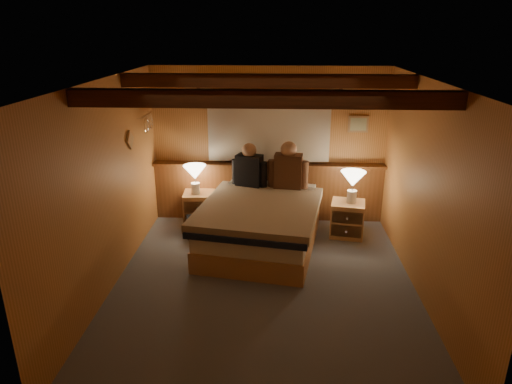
# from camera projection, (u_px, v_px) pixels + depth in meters

# --- Properties ---
(floor) EXTENTS (4.20, 4.20, 0.00)m
(floor) POSITION_uv_depth(u_px,v_px,m) (264.00, 284.00, 5.51)
(floor) COLOR #4E555D
(floor) RESTS_ON ground
(ceiling) EXTENTS (4.20, 4.20, 0.00)m
(ceiling) POSITION_uv_depth(u_px,v_px,m) (265.00, 81.00, 4.70)
(ceiling) COLOR #D89851
(ceiling) RESTS_ON wall_back
(wall_back) EXTENTS (3.60, 0.00, 3.60)m
(wall_back) POSITION_uv_depth(u_px,v_px,m) (269.00, 145.00, 7.08)
(wall_back) COLOR #C48246
(wall_back) RESTS_ON floor
(wall_left) EXTENTS (0.00, 4.20, 4.20)m
(wall_left) POSITION_uv_depth(u_px,v_px,m) (107.00, 188.00, 5.19)
(wall_left) COLOR #C48246
(wall_left) RESTS_ON floor
(wall_right) EXTENTS (0.00, 4.20, 4.20)m
(wall_right) POSITION_uv_depth(u_px,v_px,m) (428.00, 194.00, 5.02)
(wall_right) COLOR #C48246
(wall_right) RESTS_ON floor
(wall_front) EXTENTS (3.60, 0.00, 3.60)m
(wall_front) POSITION_uv_depth(u_px,v_px,m) (255.00, 294.00, 3.13)
(wall_front) COLOR #C48246
(wall_front) RESTS_ON floor
(wainscot) EXTENTS (3.60, 0.23, 0.94)m
(wainscot) POSITION_uv_depth(u_px,v_px,m) (268.00, 190.00, 7.26)
(wainscot) COLOR brown
(wainscot) RESTS_ON wall_back
(curtain_window) EXTENTS (2.18, 0.09, 1.11)m
(curtain_window) POSITION_uv_depth(u_px,v_px,m) (269.00, 126.00, 6.90)
(curtain_window) COLOR #4F2513
(curtain_window) RESTS_ON wall_back
(ceiling_beams) EXTENTS (3.60, 1.65, 0.16)m
(ceiling_beams) POSITION_uv_depth(u_px,v_px,m) (266.00, 88.00, 4.87)
(ceiling_beams) COLOR #4F2513
(ceiling_beams) RESTS_ON ceiling
(coat_rail) EXTENTS (0.05, 0.55, 0.24)m
(coat_rail) POSITION_uv_depth(u_px,v_px,m) (148.00, 121.00, 6.50)
(coat_rail) COLOR white
(coat_rail) RESTS_ON wall_left
(framed_print) EXTENTS (0.30, 0.04, 0.25)m
(framed_print) POSITION_uv_depth(u_px,v_px,m) (358.00, 124.00, 6.87)
(framed_print) COLOR #A57F52
(framed_print) RESTS_ON wall_back
(bed) EXTENTS (1.83, 2.21, 0.68)m
(bed) POSITION_uv_depth(u_px,v_px,m) (261.00, 224.00, 6.33)
(bed) COLOR tan
(bed) RESTS_ON floor
(nightstand_left) EXTENTS (0.50, 0.45, 0.52)m
(nightstand_left) POSITION_uv_depth(u_px,v_px,m) (200.00, 208.00, 7.13)
(nightstand_left) COLOR tan
(nightstand_left) RESTS_ON floor
(nightstand_right) EXTENTS (0.54, 0.51, 0.52)m
(nightstand_right) POSITION_uv_depth(u_px,v_px,m) (347.00, 219.00, 6.73)
(nightstand_right) COLOR tan
(nightstand_right) RESTS_ON floor
(lamp_left) EXTENTS (0.34, 0.34, 0.45)m
(lamp_left) POSITION_uv_depth(u_px,v_px,m) (195.00, 174.00, 6.90)
(lamp_left) COLOR silver
(lamp_left) RESTS_ON nightstand_left
(lamp_right) EXTENTS (0.36, 0.36, 0.47)m
(lamp_right) POSITION_uv_depth(u_px,v_px,m) (353.00, 181.00, 6.54)
(lamp_right) COLOR silver
(lamp_right) RESTS_ON nightstand_right
(person_left) EXTENTS (0.54, 0.32, 0.68)m
(person_left) POSITION_uv_depth(u_px,v_px,m) (249.00, 168.00, 6.82)
(person_left) COLOR black
(person_left) RESTS_ON bed
(person_right) EXTENTS (0.59, 0.28, 0.73)m
(person_right) POSITION_uv_depth(u_px,v_px,m) (288.00, 169.00, 6.72)
(person_right) COLOR #513220
(person_right) RESTS_ON bed
(duffel_bag) EXTENTS (0.53, 0.38, 0.34)m
(duffel_bag) POSITION_uv_depth(u_px,v_px,m) (203.00, 225.00, 6.78)
(duffel_bag) COLOR black
(duffel_bag) RESTS_ON floor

